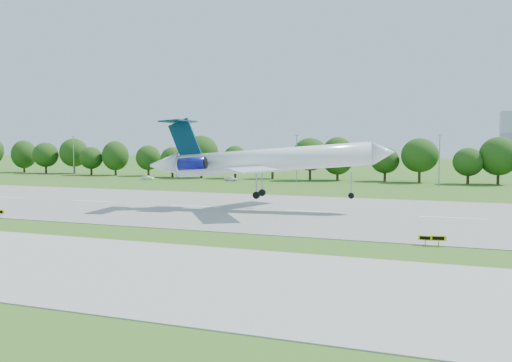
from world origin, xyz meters
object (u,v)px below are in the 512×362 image
(airliner, at_px, (260,160))
(service_vehicle_b, at_px, (231,179))
(service_vehicle_a, at_px, (148,178))
(taxi_sign_left, at_px, (0,212))

(airliner, bearing_deg, service_vehicle_b, 108.55)
(airliner, height_order, service_vehicle_a, airliner)
(airliner, bearing_deg, taxi_sign_left, -153.46)
(service_vehicle_a, relative_size, service_vehicle_b, 0.90)
(airliner, relative_size, taxi_sign_left, 23.09)
(taxi_sign_left, bearing_deg, service_vehicle_b, 88.43)
(service_vehicle_a, xyz_separation_m, service_vehicle_b, (23.37, 3.97, 0.08))
(service_vehicle_b, bearing_deg, airliner, -153.01)
(taxi_sign_left, bearing_deg, airliner, 35.09)
(service_vehicle_b, bearing_deg, taxi_sign_left, 178.33)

